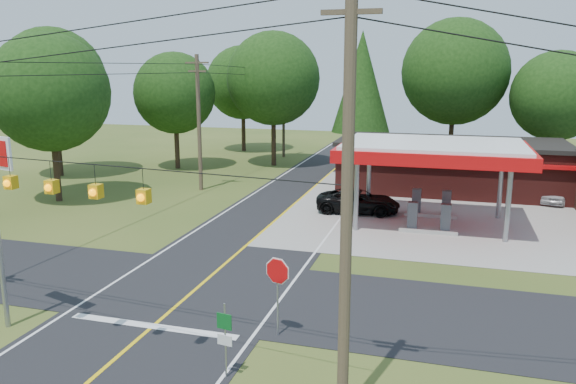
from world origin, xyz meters
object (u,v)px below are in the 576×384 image
(sedan_car, at_px, (554,193))
(octagonal_stop_sign, at_px, (277,277))
(gas_canopy, at_px, (433,153))
(suv_car, at_px, (358,201))

(sedan_car, distance_m, octagonal_stop_sign, 27.11)
(gas_canopy, distance_m, octagonal_stop_sign, 16.77)
(gas_canopy, height_order, octagonal_stop_sign, gas_canopy)
(suv_car, distance_m, octagonal_stop_sign, 17.57)
(gas_canopy, bearing_deg, octagonal_stop_sign, -105.69)
(suv_car, distance_m, sedan_car, 14.09)
(sedan_car, bearing_deg, octagonal_stop_sign, -104.53)
(suv_car, bearing_deg, gas_canopy, -111.46)
(octagonal_stop_sign, bearing_deg, suv_car, 90.00)
(gas_canopy, xyz_separation_m, sedan_car, (8.00, 8.00, -3.60))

